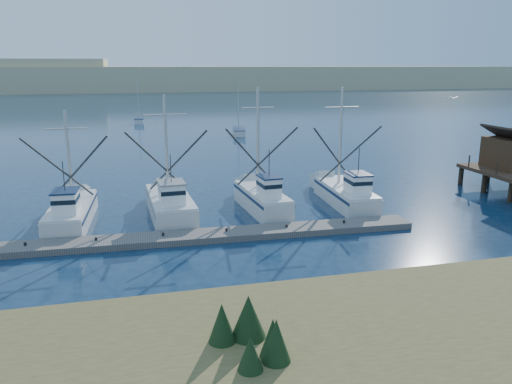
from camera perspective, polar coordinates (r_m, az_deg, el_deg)
ground at (r=28.39m, az=9.20°, el=-8.09°), size 500.00×500.00×0.00m
shore_bank at (r=17.41m, az=-3.04°, el=-20.52°), size 40.00×10.00×1.60m
floating_dock at (r=31.80m, az=-8.75°, el=-5.19°), size 30.97×2.88×0.41m
dune_ridge at (r=234.36m, az=-11.61°, el=12.65°), size 360.00×60.00×10.00m
trawler_fleet at (r=36.37m, az=-8.70°, el=-1.47°), size 29.98×8.40×9.16m
sailboat_near at (r=79.44m, az=-1.97°, el=6.92°), size 2.68×5.83×8.10m
sailboat_far at (r=97.92m, az=-13.21°, el=7.96°), size 1.87×4.83×8.10m
flying_gull at (r=41.47m, az=21.38°, el=9.99°), size 1.15×0.21×0.21m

